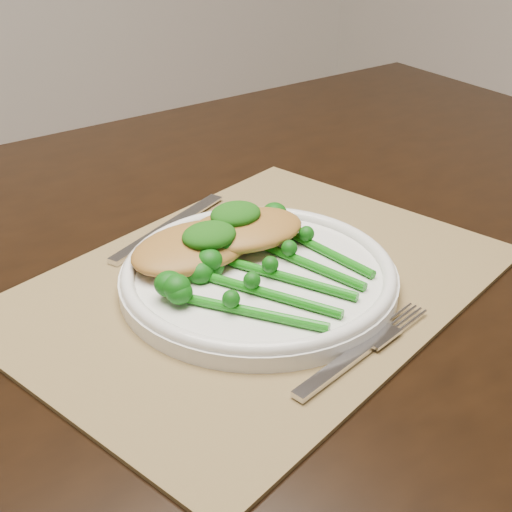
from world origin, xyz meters
TOP-DOWN VIEW (x-y plane):
  - dining_table at (0.09, 0.03)m, footprint 1.62×0.93m
  - placemat at (0.14, -0.07)m, footprint 0.57×0.48m
  - dinner_plate at (0.14, -0.07)m, footprint 0.28×0.28m
  - knife at (0.11, 0.08)m, footprint 0.18×0.09m
  - fork at (0.17, -0.21)m, footprint 0.18×0.06m
  - chicken_fillet_left at (0.10, -0.01)m, footprint 0.15×0.11m
  - chicken_fillet_right at (0.16, -0.02)m, footprint 0.14×0.11m
  - pesto_dollop_left at (0.11, -0.03)m, footprint 0.06×0.05m
  - pesto_dollop_right at (0.16, -0.01)m, footprint 0.06×0.05m
  - broccolini_bundle at (0.16, -0.11)m, footprint 0.22×0.23m

SIDE VIEW (x-z plane):
  - dining_table at x=0.09m, z-range 0.00..0.75m
  - placemat at x=0.14m, z-range 0.75..0.75m
  - knife at x=0.11m, z-range 0.76..0.76m
  - fork at x=0.17m, z-range 0.76..0.76m
  - dinner_plate at x=0.14m, z-range 0.75..0.78m
  - broccolini_bundle at x=0.16m, z-range 0.76..0.79m
  - chicken_fillet_left at x=0.10m, z-range 0.77..0.80m
  - chicken_fillet_right at x=0.16m, z-range 0.78..0.80m
  - pesto_dollop_left at x=0.11m, z-range 0.79..0.81m
  - pesto_dollop_right at x=0.16m, z-range 0.79..0.82m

